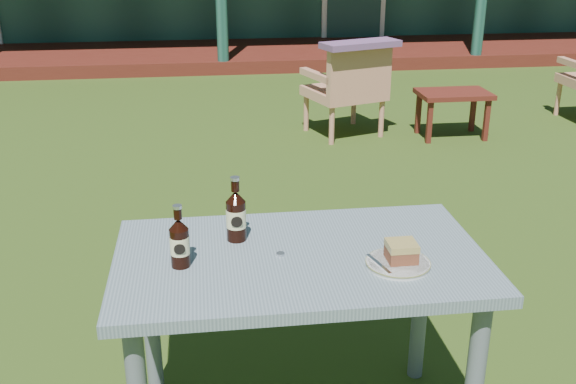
{
  "coord_description": "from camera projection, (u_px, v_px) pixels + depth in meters",
  "views": [
    {
      "loc": [
        -0.29,
        -3.53,
        1.71
      ],
      "look_at": [
        0.0,
        -1.3,
        0.82
      ],
      "focal_mm": 42.0,
      "sensor_mm": 36.0,
      "label": 1
    }
  ],
  "objects": [
    {
      "name": "floral_throw",
      "position": [
        361.0,
        44.0,
        5.45
      ],
      "size": [
        0.7,
        0.43,
        0.05
      ],
      "primitive_type": "cube",
      "rotation": [
        0.0,
        0.0,
        3.47
      ],
      "color": "#69456F",
      "rests_on": "armchair_left"
    },
    {
      "name": "cafe_table",
      "position": [
        300.0,
        282.0,
        2.22
      ],
      "size": [
        1.2,
        0.7,
        0.72
      ],
      "color": "slate",
      "rests_on": "ground"
    },
    {
      "name": "fork",
      "position": [
        379.0,
        264.0,
        2.09
      ],
      "size": [
        0.05,
        0.14,
        0.0
      ],
      "primitive_type": "cube",
      "rotation": [
        0.0,
        0.0,
        0.27
      ],
      "color": "silver",
      "rests_on": "plate"
    },
    {
      "name": "ground",
      "position": [
        259.0,
        241.0,
        3.92
      ],
      "size": [
        80.0,
        80.0,
        0.0
      ],
      "primitive_type": "plane",
      "color": "#334916"
    },
    {
      "name": "cola_bottle_far",
      "position": [
        180.0,
        242.0,
        2.08
      ],
      "size": [
        0.06,
        0.06,
        0.21
      ],
      "color": "black",
      "rests_on": "cafe_table"
    },
    {
      "name": "side_table",
      "position": [
        453.0,
        98.0,
        5.73
      ],
      "size": [
        0.6,
        0.4,
        0.4
      ],
      "color": "#511B13",
      "rests_on": "ground"
    },
    {
      "name": "cola_bottle_near",
      "position": [
        236.0,
        215.0,
        2.25
      ],
      "size": [
        0.07,
        0.07,
        0.23
      ],
      "color": "black",
      "rests_on": "cafe_table"
    },
    {
      "name": "armchair_left",
      "position": [
        349.0,
        86.0,
        5.72
      ],
      "size": [
        0.73,
        0.71,
        0.79
      ],
      "color": "tan",
      "rests_on": "ground"
    },
    {
      "name": "cake_slice",
      "position": [
        401.0,
        251.0,
        2.1
      ],
      "size": [
        0.09,
        0.09,
        0.06
      ],
      "color": "brown",
      "rests_on": "plate"
    },
    {
      "name": "plate",
      "position": [
        398.0,
        263.0,
        2.11
      ],
      "size": [
        0.2,
        0.2,
        0.01
      ],
      "color": "silver",
      "rests_on": "cafe_table"
    },
    {
      "name": "bottle_cap",
      "position": [
        280.0,
        254.0,
        2.18
      ],
      "size": [
        0.03,
        0.03,
        0.01
      ],
      "primitive_type": "cylinder",
      "color": "silver",
      "rests_on": "cafe_table"
    }
  ]
}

